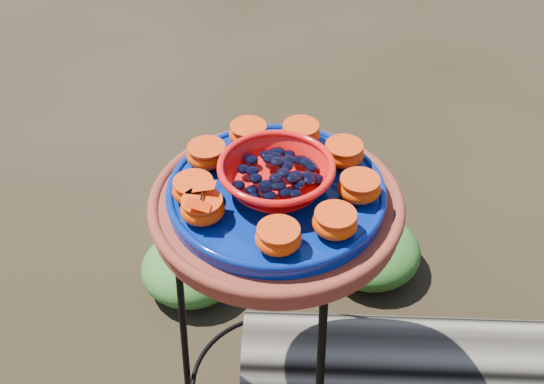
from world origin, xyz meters
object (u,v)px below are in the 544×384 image
Objects in this scene: plant_stand at (275,331)px; cobalt_plate at (276,194)px; terracotta_saucer at (276,207)px; red_bowl at (276,177)px; driftwood_log at (531,375)px.

plant_stand is 0.40m from cobalt_plate.
cobalt_plate is at bearing 0.00° from plant_stand.
red_bowl is (0.00, 0.00, 0.07)m from terracotta_saucer.
terracotta_saucer is 0.86m from driftwood_log.
cobalt_plate reaches higher than driftwood_log.
red_bowl reaches higher than driftwood_log.
cobalt_plate is at bearing -141.32° from driftwood_log.
driftwood_log is at bearing 38.68° from plant_stand.
terracotta_saucer is at bearing -141.32° from driftwood_log.
driftwood_log is (0.49, 0.39, -0.62)m from cobalt_plate.
terracotta_saucer is at bearing 0.00° from cobalt_plate.
terracotta_saucer is 0.07m from red_bowl.
driftwood_log is at bearing 38.68° from red_bowl.
cobalt_plate is 2.00× the size of red_bowl.
red_bowl reaches higher than plant_stand.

